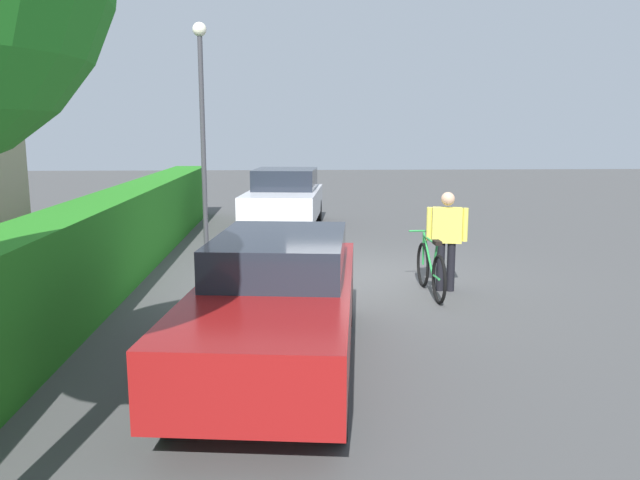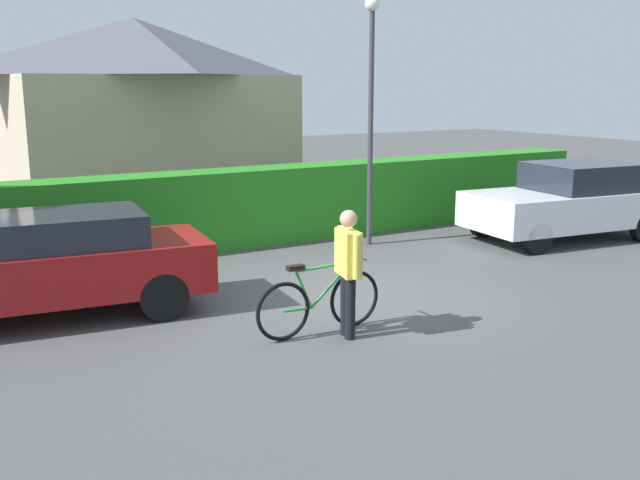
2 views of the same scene
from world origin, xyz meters
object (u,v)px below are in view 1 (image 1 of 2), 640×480
parked_car_near (278,299)px  person_rider (447,234)px  bicycle (431,269)px  parked_car_far (284,198)px  street_lamp (202,110)px

parked_car_near → person_rider: person_rider is taller
parked_car_near → bicycle: bearing=-38.9°
parked_car_far → bicycle: (-7.19, -2.36, -0.38)m
street_lamp → person_rider: bearing=-127.1°
parked_car_near → street_lamp: (6.38, 1.61, 2.23)m
parked_car_near → bicycle: 3.77m
bicycle → person_rider: (0.23, -0.30, 0.53)m
parked_car_far → street_lamp: size_ratio=0.88×
bicycle → person_rider: person_rider is taller
parked_car_far → street_lamp: 4.63m
parked_car_near → parked_car_far: parked_car_far is taller
parked_car_far → person_rider: size_ratio=2.57×
bicycle → street_lamp: 5.86m
parked_car_far → bicycle: bearing=-161.9°
parked_car_far → person_rider: 7.46m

